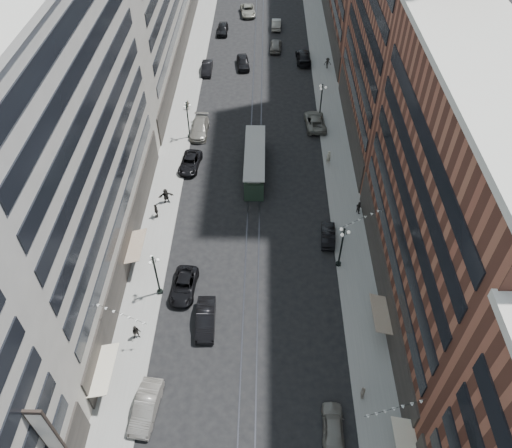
# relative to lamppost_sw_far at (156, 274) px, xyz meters

# --- Properties ---
(ground) EXTENTS (220.00, 220.00, 0.00)m
(ground) POSITION_rel_lamppost_sw_far_xyz_m (9.20, 32.00, -3.10)
(ground) COLOR black
(ground) RESTS_ON ground
(sidewalk_west) EXTENTS (4.00, 180.00, 0.15)m
(sidewalk_west) POSITION_rel_lamppost_sw_far_xyz_m (-1.80, 42.00, -3.02)
(sidewalk_west) COLOR gray
(sidewalk_west) RESTS_ON ground
(sidewalk_east) EXTENTS (4.00, 180.00, 0.15)m
(sidewalk_east) POSITION_rel_lamppost_sw_far_xyz_m (20.20, 42.00, -3.02)
(sidewalk_east) COLOR gray
(sidewalk_east) RESTS_ON ground
(rail_west) EXTENTS (0.12, 180.00, 0.02)m
(rail_west) POSITION_rel_lamppost_sw_far_xyz_m (8.50, 42.00, -3.09)
(rail_west) COLOR #2D2D33
(rail_west) RESTS_ON ground
(rail_east) EXTENTS (0.12, 180.00, 0.02)m
(rail_east) POSITION_rel_lamppost_sw_far_xyz_m (9.90, 42.00, -3.09)
(rail_east) COLOR #2D2D33
(rail_east) RESTS_ON ground
(building_west_mid) EXTENTS (8.00, 36.00, 28.00)m
(building_west_mid) POSITION_rel_lamppost_sw_far_xyz_m (-7.80, 5.00, 10.90)
(building_west_mid) COLOR #A49E91
(building_west_mid) RESTS_ON ground
(building_east_mid) EXTENTS (8.00, 30.00, 24.00)m
(building_east_mid) POSITION_rel_lamppost_sw_far_xyz_m (26.20, -0.00, 8.90)
(building_east_mid) COLOR brown
(building_east_mid) RESTS_ON ground
(lamppost_sw_far) EXTENTS (1.03, 1.14, 5.52)m
(lamppost_sw_far) POSITION_rel_lamppost_sw_far_xyz_m (0.00, 0.00, 0.00)
(lamppost_sw_far) COLOR black
(lamppost_sw_far) RESTS_ON sidewalk_west
(lamppost_sw_mid) EXTENTS (1.03, 1.14, 5.52)m
(lamppost_sw_mid) POSITION_rel_lamppost_sw_far_xyz_m (0.00, 27.00, 0.00)
(lamppost_sw_mid) COLOR black
(lamppost_sw_mid) RESTS_ON sidewalk_west
(lamppost_se_far) EXTENTS (1.03, 1.14, 5.52)m
(lamppost_se_far) POSITION_rel_lamppost_sw_far_xyz_m (18.40, 4.00, 0.00)
(lamppost_se_far) COLOR black
(lamppost_se_far) RESTS_ON sidewalk_east
(lamppost_se_mid) EXTENTS (1.03, 1.14, 5.52)m
(lamppost_se_mid) POSITION_rel_lamppost_sw_far_xyz_m (18.40, 32.00, 0.00)
(lamppost_se_mid) COLOR black
(lamppost_se_mid) RESTS_ON sidewalk_east
(streetcar) EXTENTS (2.56, 11.55, 3.20)m
(streetcar) POSITION_rel_lamppost_sw_far_xyz_m (9.20, 19.66, -1.62)
(streetcar) COLOR #203224
(streetcar) RESTS_ON ground
(car_1) EXTENTS (2.33, 5.21, 1.66)m
(car_1) POSITION_rel_lamppost_sw_far_xyz_m (0.80, -12.32, -2.27)
(car_1) COLOR gray
(car_1) RESTS_ON ground
(car_2) EXTENTS (2.71, 5.29, 1.43)m
(car_2) POSITION_rel_lamppost_sw_far_xyz_m (2.40, 0.42, -2.38)
(car_2) COLOR black
(car_2) RESTS_ON ground
(car_4) EXTENTS (1.91, 4.37, 1.47)m
(car_4) POSITION_rel_lamppost_sw_far_xyz_m (16.19, -13.60, -2.36)
(car_4) COLOR slate
(car_4) RESTS_ON ground
(car_5) EXTENTS (1.93, 5.07, 1.65)m
(car_5) POSITION_rel_lamppost_sw_far_xyz_m (4.98, -3.57, -2.27)
(car_5) COLOR black
(car_5) RESTS_ON ground
(pedestrian_2) EXTENTS (0.88, 0.56, 1.71)m
(pedestrian_2) POSITION_rel_lamppost_sw_far_xyz_m (-1.28, -5.28, -2.09)
(pedestrian_2) COLOR black
(pedestrian_2) RESTS_ON sidewalk_west
(pedestrian_4) EXTENTS (0.53, 0.96, 1.56)m
(pedestrian_4) POSITION_rel_lamppost_sw_far_xyz_m (18.93, -10.80, -2.16)
(pedestrian_4) COLOR #AA9D8C
(pedestrian_4) RESTS_ON sidewalk_east
(car_7) EXTENTS (2.96, 5.42, 1.44)m
(car_7) POSITION_rel_lamppost_sw_far_xyz_m (0.80, 20.46, -2.38)
(car_7) COLOR black
(car_7) RESTS_ON ground
(car_8) EXTENTS (2.47, 5.82, 1.67)m
(car_8) POSITION_rel_lamppost_sw_far_xyz_m (1.29, 28.17, -2.26)
(car_8) COLOR slate
(car_8) RESTS_ON ground
(car_9) EXTENTS (2.05, 4.94, 1.67)m
(car_9) POSITION_rel_lamppost_sw_far_xyz_m (2.40, 60.45, -2.26)
(car_9) COLOR black
(car_9) RESTS_ON ground
(car_10) EXTENTS (1.78, 4.31, 1.39)m
(car_10) POSITION_rel_lamppost_sw_far_xyz_m (17.60, 7.85, -2.40)
(car_10) COLOR black
(car_10) RESTS_ON ground
(car_11) EXTENTS (3.09, 6.03, 1.63)m
(car_11) POSITION_rel_lamppost_sw_far_xyz_m (17.60, 30.20, -2.28)
(car_11) COLOR #68675C
(car_11) RESTS_ON ground
(car_12) EXTENTS (2.56, 5.97, 1.71)m
(car_12) POSITION_rel_lamppost_sw_far_xyz_m (16.90, 49.67, -2.24)
(car_12) COLOR black
(car_12) RESTS_ON ground
(car_13) EXTENTS (2.56, 5.19, 1.70)m
(car_13) POSITION_rel_lamppost_sw_far_xyz_m (6.67, 47.50, -2.25)
(car_13) COLOR black
(car_13) RESTS_ON ground
(car_14) EXTENTS (1.83, 4.90, 1.60)m
(car_14) POSITION_rel_lamppost_sw_far_xyz_m (12.44, 62.86, -2.30)
(car_14) COLOR gray
(car_14) RESTS_ON ground
(pedestrian_5) EXTENTS (1.86, 0.99, 1.93)m
(pedestrian_5) POSITION_rel_lamppost_sw_far_xyz_m (-1.27, 13.58, -1.98)
(pedestrian_5) COLOR black
(pedestrian_5) RESTS_ON sidewalk_west
(pedestrian_6) EXTENTS (0.96, 0.69, 1.50)m
(pedestrian_6) POSITION_rel_lamppost_sw_far_xyz_m (-1.01, 34.07, -2.20)
(pedestrian_6) COLOR #A9A28C
(pedestrian_6) RESTS_ON sidewalk_west
(pedestrian_7) EXTENTS (0.81, 0.90, 1.63)m
(pedestrian_7) POSITION_rel_lamppost_sw_far_xyz_m (21.53, 12.16, -2.13)
(pedestrian_7) COLOR black
(pedestrian_7) RESTS_ON sidewalk_east
(pedestrian_8) EXTENTS (0.84, 0.74, 1.94)m
(pedestrian_8) POSITION_rel_lamppost_sw_far_xyz_m (18.74, 21.42, -1.97)
(pedestrian_8) COLOR #B7B097
(pedestrian_8) RESTS_ON sidewalk_east
(pedestrian_9) EXTENTS (1.23, 0.67, 1.81)m
(pedestrian_9) POSITION_rel_lamppost_sw_far_xyz_m (20.76, 47.10, -2.04)
(pedestrian_9) COLOR black
(pedestrian_9) RESTS_ON sidewalk_east
(car_extra_0) EXTENTS (2.31, 5.03, 1.67)m
(car_extra_0) POSITION_rel_lamppost_sw_far_xyz_m (12.24, 53.92, -2.26)
(car_extra_0) COLOR #68655D
(car_extra_0) RESTS_ON ground
(car_extra_1) EXTENTS (3.39, 6.14, 1.63)m
(car_extra_1) POSITION_rel_lamppost_sw_far_xyz_m (6.87, 69.00, -2.28)
(car_extra_1) COLOR gray
(car_extra_1) RESTS_ON ground
(car_extra_2) EXTENTS (1.68, 4.72, 1.55)m
(car_extra_2) POSITION_rel_lamppost_sw_far_xyz_m (0.80, 45.61, -2.32)
(car_extra_2) COLOR black
(car_extra_2) RESTS_ON ground
(pedestrian_extra_0) EXTENTS (0.94, 1.24, 1.79)m
(pedestrian_extra_0) POSITION_rel_lamppost_sw_far_xyz_m (-3.25, -10.81, -2.05)
(pedestrian_extra_0) COLOR #B8AE98
(pedestrian_extra_0) RESTS_ON sidewalk_west
(pedestrian_extra_2) EXTENTS (0.79, 1.19, 1.87)m
(pedestrian_extra_2) POSITION_rel_lamppost_sw_far_xyz_m (-2.04, 11.00, -2.01)
(pedestrian_extra_2) COLOR black
(pedestrian_extra_2) RESTS_ON sidewalk_west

